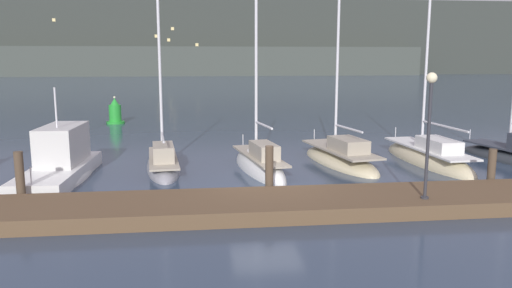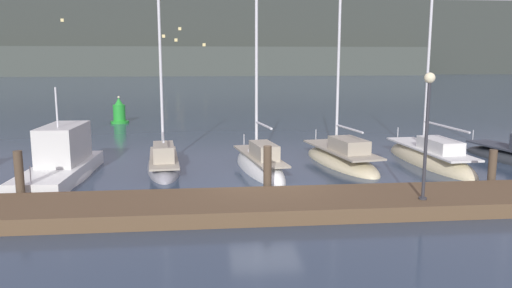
{
  "view_description": "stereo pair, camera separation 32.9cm",
  "coord_description": "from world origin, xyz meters",
  "px_view_note": "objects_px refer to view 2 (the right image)",
  "views": [
    {
      "loc": [
        -2.43,
        -16.97,
        4.7
      ],
      "look_at": [
        0.0,
        3.11,
        1.2
      ],
      "focal_mm": 35.0,
      "sensor_mm": 36.0,
      "label": 1
    },
    {
      "loc": [
        -2.1,
        -17.01,
        4.7
      ],
      "look_at": [
        0.0,
        3.11,
        1.2
      ],
      "focal_mm": 35.0,
      "sensor_mm": 36.0,
      "label": 2
    }
  ],
  "objects_px": {
    "dock_lamppost": "(428,115)",
    "sailboat_berth_7": "(429,161)",
    "motorboat_berth_3": "(61,169)",
    "sailboat_berth_6": "(341,161)",
    "channel_buoy": "(119,113)",
    "sailboat_berth_5": "(260,168)",
    "sailboat_berth_4": "(164,165)"
  },
  "relations": [
    {
      "from": "sailboat_berth_6",
      "to": "sailboat_berth_5",
      "type": "bearing_deg",
      "value": -164.33
    },
    {
      "from": "dock_lamppost",
      "to": "sailboat_berth_7",
      "type": "bearing_deg",
      "value": 63.5
    },
    {
      "from": "motorboat_berth_3",
      "to": "sailboat_berth_7",
      "type": "distance_m",
      "value": 15.82
    },
    {
      "from": "sailboat_berth_7",
      "to": "motorboat_berth_3",
      "type": "bearing_deg",
      "value": -175.66
    },
    {
      "from": "sailboat_berth_4",
      "to": "sailboat_berth_6",
      "type": "xyz_separation_m",
      "value": [
        7.87,
        0.09,
        0.0
      ]
    },
    {
      "from": "motorboat_berth_3",
      "to": "dock_lamppost",
      "type": "distance_m",
      "value": 13.84
    },
    {
      "from": "sailboat_berth_4",
      "to": "sailboat_berth_7",
      "type": "relative_size",
      "value": 0.89
    },
    {
      "from": "sailboat_berth_6",
      "to": "dock_lamppost",
      "type": "height_order",
      "value": "sailboat_berth_6"
    },
    {
      "from": "sailboat_berth_5",
      "to": "dock_lamppost",
      "type": "xyz_separation_m",
      "value": [
        4.3,
        -6.3,
        2.91
      ]
    },
    {
      "from": "sailboat_berth_4",
      "to": "sailboat_berth_6",
      "type": "height_order",
      "value": "sailboat_berth_6"
    },
    {
      "from": "sailboat_berth_5",
      "to": "channel_buoy",
      "type": "height_order",
      "value": "sailboat_berth_5"
    },
    {
      "from": "sailboat_berth_5",
      "to": "channel_buoy",
      "type": "bearing_deg",
      "value": 116.97
    },
    {
      "from": "sailboat_berth_6",
      "to": "dock_lamppost",
      "type": "bearing_deg",
      "value": -86.27
    },
    {
      "from": "motorboat_berth_3",
      "to": "sailboat_berth_7",
      "type": "xyz_separation_m",
      "value": [
        15.77,
        1.2,
        -0.24
      ]
    },
    {
      "from": "motorboat_berth_3",
      "to": "sailboat_berth_4",
      "type": "xyz_separation_m",
      "value": [
        3.9,
        1.43,
        -0.22
      ]
    },
    {
      "from": "dock_lamppost",
      "to": "sailboat_berth_4",
      "type": "bearing_deg",
      "value": 138.92
    },
    {
      "from": "motorboat_berth_3",
      "to": "channel_buoy",
      "type": "relative_size",
      "value": 3.51
    },
    {
      "from": "sailboat_berth_5",
      "to": "motorboat_berth_3",
      "type": "bearing_deg",
      "value": -176.75
    },
    {
      "from": "sailboat_berth_4",
      "to": "sailboat_berth_7",
      "type": "xyz_separation_m",
      "value": [
        11.87,
        -0.23,
        -0.03
      ]
    },
    {
      "from": "motorboat_berth_3",
      "to": "sailboat_berth_4",
      "type": "relative_size",
      "value": 0.83
    },
    {
      "from": "sailboat_berth_6",
      "to": "sailboat_berth_7",
      "type": "distance_m",
      "value": 4.01
    },
    {
      "from": "dock_lamppost",
      "to": "channel_buoy",
      "type": "bearing_deg",
      "value": 119.1
    },
    {
      "from": "sailboat_berth_7",
      "to": "channel_buoy",
      "type": "xyz_separation_m",
      "value": [
        -16.25,
        15.83,
        0.63
      ]
    },
    {
      "from": "sailboat_berth_6",
      "to": "sailboat_berth_7",
      "type": "relative_size",
      "value": 0.89
    },
    {
      "from": "sailboat_berth_4",
      "to": "sailboat_berth_5",
      "type": "relative_size",
      "value": 1.02
    },
    {
      "from": "sailboat_berth_4",
      "to": "channel_buoy",
      "type": "xyz_separation_m",
      "value": [
        -4.38,
        15.59,
        0.6
      ]
    },
    {
      "from": "sailboat_berth_4",
      "to": "sailboat_berth_5",
      "type": "height_order",
      "value": "sailboat_berth_4"
    },
    {
      "from": "sailboat_berth_7",
      "to": "dock_lamppost",
      "type": "height_order",
      "value": "sailboat_berth_7"
    },
    {
      "from": "channel_buoy",
      "to": "dock_lamppost",
      "type": "height_order",
      "value": "dock_lamppost"
    },
    {
      "from": "sailboat_berth_5",
      "to": "sailboat_berth_7",
      "type": "bearing_deg",
      "value": 5.45
    },
    {
      "from": "motorboat_berth_3",
      "to": "dock_lamppost",
      "type": "xyz_separation_m",
      "value": [
        12.25,
        -5.85,
        2.67
      ]
    },
    {
      "from": "sailboat_berth_7",
      "to": "channel_buoy",
      "type": "bearing_deg",
      "value": 135.75
    }
  ]
}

